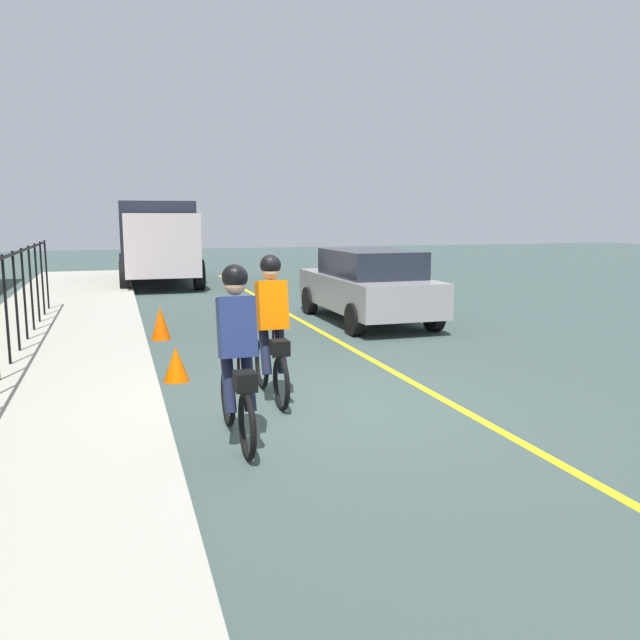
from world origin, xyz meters
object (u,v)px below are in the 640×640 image
at_px(traffic_cone_near, 176,364).
at_px(traffic_cone_far, 161,323).
at_px(box_truck_background, 157,238).
at_px(cyclist_lead, 272,329).
at_px(cyclist_follow, 237,356).
at_px(patrol_sedan, 368,285).

relative_size(traffic_cone_near, traffic_cone_far, 0.77).
height_order(box_truck_background, traffic_cone_near, box_truck_background).
relative_size(cyclist_lead, traffic_cone_near, 3.73).
xyz_separation_m(cyclist_lead, box_truck_background, (15.18, 0.42, 0.64)).
relative_size(cyclist_follow, box_truck_background, 0.27).
height_order(cyclist_lead, traffic_cone_far, cyclist_lead).
bearing_deg(traffic_cone_far, box_truck_background, -3.43).
bearing_deg(traffic_cone_far, traffic_cone_near, 179.79).
distance_m(cyclist_lead, cyclist_follow, 1.59).
height_order(traffic_cone_near, traffic_cone_far, traffic_cone_far).
xyz_separation_m(cyclist_lead, traffic_cone_far, (4.58, 1.05, -0.60)).
bearing_deg(cyclist_follow, box_truck_background, -1.17).
xyz_separation_m(traffic_cone_near, traffic_cone_far, (3.25, -0.01, 0.07)).
xyz_separation_m(patrol_sedan, box_truck_background, (9.91, 3.82, 0.73)).
relative_size(cyclist_lead, traffic_cone_far, 2.89).
bearing_deg(cyclist_lead, patrol_sedan, -33.02).
height_order(cyclist_lead, traffic_cone_near, cyclist_lead).
height_order(cyclist_follow, traffic_cone_far, cyclist_follow).
distance_m(cyclist_follow, traffic_cone_far, 6.04).
xyz_separation_m(box_truck_background, traffic_cone_far, (-10.61, 0.64, -1.23)).
relative_size(cyclist_follow, traffic_cone_far, 2.89).
distance_m(cyclist_lead, box_truck_background, 15.20).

